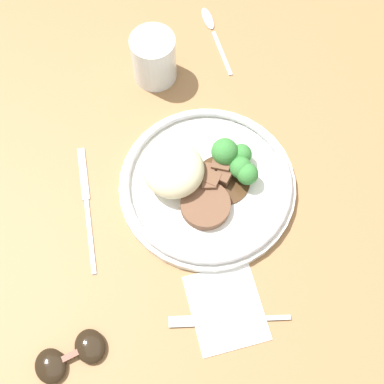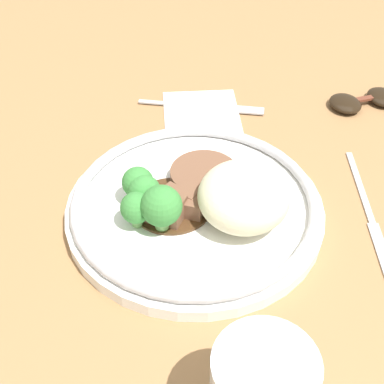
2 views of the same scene
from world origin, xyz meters
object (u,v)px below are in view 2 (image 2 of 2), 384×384
Objects in this scene: knife at (371,220)px; sunglasses at (364,100)px; plate at (200,203)px; fork at (213,107)px.

sunglasses is at bearing 169.15° from knife.
plate is 0.19m from knife.
fork reaches higher than knife.
plate is at bearing -90.85° from knife.
sunglasses is at bearing 140.47° from plate.
knife is at bearing -27.43° from sunglasses.
plate is 2.48× the size of sunglasses.
sunglasses is (-0.04, 0.21, 0.00)m from fork.
fork is 0.28m from knife.
knife is (-0.02, 0.19, -0.02)m from plate.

